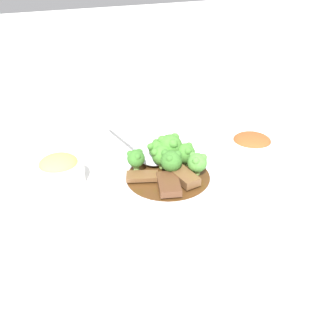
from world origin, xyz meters
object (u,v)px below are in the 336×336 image
at_px(sauce_dish, 235,235).
at_px(main_plate, 168,179).
at_px(broccoli_floret_5, 197,162).
at_px(beef_strip_2, 142,176).
at_px(broccoli_floret_4, 156,149).
at_px(broccoli_floret_0, 185,153).
at_px(serving_spoon, 146,155).
at_px(beef_strip_0, 169,184).
at_px(broccoli_floret_2, 171,160).
at_px(side_bowl_appetizer, 60,170).
at_px(broccoli_floret_3, 170,146).
at_px(side_bowl_kimchi, 251,145).
at_px(broccoli_floret_6, 136,158).
at_px(beef_strip_1, 185,177).
at_px(broccoli_floret_1, 160,155).

bearing_deg(sauce_dish, main_plate, -168.40).
bearing_deg(broccoli_floret_5, beef_strip_2, -104.06).
bearing_deg(broccoli_floret_4, broccoli_floret_5, 39.48).
distance_m(broccoli_floret_0, serving_spoon, 0.08).
relative_size(broccoli_floret_5, sauce_dish, 0.57).
height_order(beef_strip_2, sauce_dish, beef_strip_2).
distance_m(beef_strip_0, broccoli_floret_2, 0.05).
distance_m(main_plate, broccoli_floret_0, 0.06).
bearing_deg(sauce_dish, broccoli_floret_2, -170.49).
xyz_separation_m(broccoli_floret_2, side_bowl_appetizer, (-0.08, -0.19, -0.02)).
xyz_separation_m(broccoli_floret_5, side_bowl_appetizer, (-0.09, -0.24, -0.02)).
distance_m(broccoli_floret_0, broccoli_floret_3, 0.03).
bearing_deg(broccoli_floret_0, broccoli_floret_2, -59.00).
height_order(main_plate, side_bowl_appetizer, side_bowl_appetizer).
bearing_deg(sauce_dish, side_bowl_appetizer, -139.23).
height_order(beef_strip_2, broccoli_floret_0, broccoli_floret_0).
relative_size(broccoli_floret_0, side_bowl_kimchi, 0.44).
height_order(broccoli_floret_0, sauce_dish, broccoli_floret_0).
height_order(side_bowl_appetizer, sauce_dish, side_bowl_appetizer).
height_order(broccoli_floret_0, side_bowl_kimchi, broccoli_floret_0).
bearing_deg(main_plate, beef_strip_0, -20.50).
height_order(broccoli_floret_3, broccoli_floret_6, broccoli_floret_3).
relative_size(beef_strip_1, side_bowl_kimchi, 0.65).
height_order(beef_strip_2, broccoli_floret_5, broccoli_floret_5).
bearing_deg(broccoli_floret_1, broccoli_floret_5, 49.36).
xyz_separation_m(serving_spoon, sauce_dish, (0.26, 0.05, -0.02)).
relative_size(broccoli_floret_3, side_bowl_kimchi, 0.58).
bearing_deg(broccoli_floret_4, broccoli_floret_0, 62.59).
bearing_deg(broccoli_floret_6, serving_spoon, 141.56).
xyz_separation_m(side_bowl_kimchi, sauce_dish, (0.22, -0.17, -0.02)).
height_order(beef_strip_0, beef_strip_1, beef_strip_1).
bearing_deg(broccoli_floret_5, side_bowl_kimchi, 108.70).
bearing_deg(beef_strip_1, side_bowl_appetizer, -117.12).
bearing_deg(side_bowl_appetizer, sauce_dish, 40.77).
bearing_deg(beef_strip_2, broccoli_floret_3, 117.09).
bearing_deg(broccoli_floret_1, serving_spoon, -165.45).
bearing_deg(main_plate, broccoli_floret_2, 101.45).
height_order(serving_spoon, sauce_dish, serving_spoon).
height_order(broccoli_floret_2, broccoli_floret_3, broccoli_floret_3).
xyz_separation_m(broccoli_floret_5, broccoli_floret_6, (-0.05, -0.10, 0.00)).
distance_m(main_plate, broccoli_floret_3, 0.07).
xyz_separation_m(beef_strip_0, broccoli_floret_5, (-0.02, 0.07, 0.02)).
height_order(broccoli_floret_2, broccoli_floret_5, broccoli_floret_2).
xyz_separation_m(beef_strip_1, broccoli_floret_5, (-0.01, 0.03, 0.02)).
bearing_deg(beef_strip_0, broccoli_floret_5, 107.74).
distance_m(beef_strip_0, broccoli_floret_5, 0.07).
bearing_deg(broccoli_floret_4, serving_spoon, -157.84).
xyz_separation_m(beef_strip_0, side_bowl_appetizer, (-0.11, -0.17, 0.00)).
xyz_separation_m(main_plate, broccoli_floret_3, (-0.04, 0.02, 0.04)).
relative_size(broccoli_floret_2, sauce_dish, 0.64).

